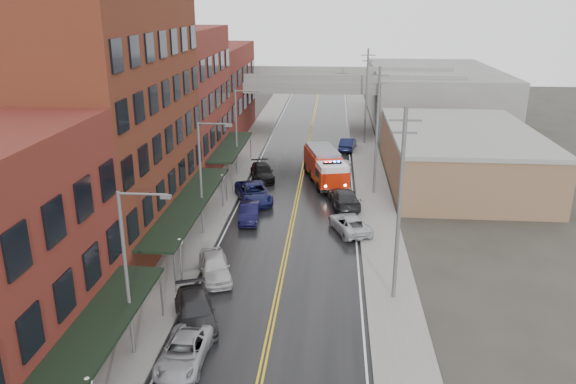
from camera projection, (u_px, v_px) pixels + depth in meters
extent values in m
cube|color=black|center=(295.00, 210.00, 49.46)|extent=(11.00, 160.00, 0.02)
cube|color=slate|center=(213.00, 207.00, 50.01)|extent=(3.00, 160.00, 0.15)
cube|color=slate|center=(378.00, 212.00, 48.86)|extent=(3.00, 160.00, 0.15)
cube|color=gray|center=(232.00, 208.00, 49.88)|extent=(0.30, 160.00, 0.15)
cube|color=gray|center=(359.00, 211.00, 48.99)|extent=(0.30, 160.00, 0.15)
cube|color=#592717|center=(107.00, 123.00, 41.00)|extent=(9.00, 20.00, 18.00)
cube|color=maroon|center=(174.00, 103.00, 58.00)|extent=(9.00, 15.00, 15.00)
cube|color=maroon|center=(211.00, 92.00, 74.99)|extent=(9.00, 20.00, 12.00)
cube|color=brown|center=(459.00, 157.00, 56.83)|extent=(14.00, 22.00, 5.00)
cube|color=slate|center=(433.00, 96.00, 84.48)|extent=(18.00, 30.00, 8.00)
cube|color=black|center=(82.00, 350.00, 24.56)|extent=(2.60, 16.00, 0.18)
cylinder|color=slate|center=(161.00, 295.00, 32.12)|extent=(0.10, 0.10, 3.00)
cube|color=black|center=(190.00, 203.00, 42.48)|extent=(2.60, 18.00, 0.18)
cylinder|color=slate|center=(175.00, 273.00, 34.76)|extent=(0.10, 0.10, 3.00)
cylinder|color=slate|center=(227.00, 187.00, 50.99)|extent=(0.10, 0.10, 3.00)
cube|color=black|center=(231.00, 146.00, 58.99)|extent=(2.60, 13.00, 0.18)
cylinder|color=slate|center=(232.00, 177.00, 53.63)|extent=(0.10, 0.10, 3.00)
cylinder|color=slate|center=(251.00, 146.00, 65.14)|extent=(0.10, 0.10, 3.00)
sphere|color=silver|center=(87.00, 382.00, 22.62)|extent=(0.44, 0.44, 0.44)
cylinder|color=#59595B|center=(181.00, 263.00, 36.31)|extent=(0.14, 0.14, 2.80)
sphere|color=silver|center=(179.00, 242.00, 35.82)|extent=(0.44, 0.44, 0.44)
cylinder|color=#59595B|center=(223.00, 193.00, 49.51)|extent=(0.14, 0.14, 2.80)
sphere|color=silver|center=(222.00, 177.00, 49.03)|extent=(0.44, 0.44, 0.44)
cylinder|color=#59595B|center=(127.00, 277.00, 27.79)|extent=(0.18, 0.18, 9.00)
cylinder|color=#59595B|center=(143.00, 194.00, 26.28)|extent=(2.40, 0.12, 0.12)
cube|color=#59595B|center=(166.00, 197.00, 26.23)|extent=(0.50, 0.22, 0.18)
cylinder|color=#59595B|center=(201.00, 180.00, 42.89)|extent=(0.18, 0.18, 9.00)
cylinder|color=#59595B|center=(214.00, 124.00, 41.37)|extent=(2.40, 0.12, 0.12)
cube|color=#59595B|center=(229.00, 125.00, 41.32)|extent=(0.50, 0.22, 0.18)
cylinder|color=#59595B|center=(236.00, 134.00, 57.98)|extent=(0.18, 0.18, 9.00)
cylinder|color=#59595B|center=(247.00, 91.00, 56.47)|extent=(2.40, 0.12, 0.12)
cube|color=#59595B|center=(258.00, 92.00, 56.41)|extent=(0.50, 0.22, 0.18)
cylinder|color=#59595B|center=(399.00, 208.00, 32.81)|extent=(0.24, 0.24, 12.00)
cube|color=#59595B|center=(405.00, 120.00, 31.13)|extent=(1.80, 0.12, 0.12)
cube|color=#59595B|center=(404.00, 133.00, 31.36)|extent=(1.40, 0.12, 0.12)
cylinder|color=#59595B|center=(377.00, 133.00, 51.67)|extent=(0.24, 0.24, 12.00)
cube|color=#59595B|center=(380.00, 75.00, 50.00)|extent=(1.80, 0.12, 0.12)
cube|color=#59595B|center=(379.00, 83.00, 50.22)|extent=(1.40, 0.12, 0.12)
cylinder|color=#59595B|center=(366.00, 97.00, 70.54)|extent=(0.24, 0.24, 12.00)
cube|color=#59595B|center=(368.00, 55.00, 68.86)|extent=(1.80, 0.12, 0.12)
cube|color=#59595B|center=(368.00, 61.00, 69.09)|extent=(1.40, 0.12, 0.12)
cube|color=slate|center=(312.00, 83.00, 77.47)|extent=(40.00, 10.00, 1.50)
cube|color=slate|center=(234.00, 109.00, 79.55)|extent=(1.60, 8.00, 6.00)
cube|color=slate|center=(390.00, 111.00, 77.81)|extent=(1.60, 8.00, 6.00)
cube|color=#B61E08|center=(322.00, 162.00, 57.82)|extent=(4.17, 6.64, 2.35)
cube|color=#B61E08|center=(332.00, 178.00, 53.85)|extent=(3.40, 3.49, 1.68)
cube|color=silver|center=(332.00, 167.00, 53.49)|extent=(3.21, 3.24, 0.56)
cube|color=black|center=(332.00, 174.00, 53.96)|extent=(3.16, 2.40, 0.89)
cube|color=slate|center=(323.00, 150.00, 57.39)|extent=(3.79, 6.13, 0.34)
cube|color=black|center=(332.00, 163.00, 53.37)|extent=(1.81, 0.73, 0.16)
sphere|color=#FF0C0C|center=(326.00, 162.00, 53.26)|extent=(0.22, 0.22, 0.22)
sphere|color=#1933FF|center=(339.00, 162.00, 53.44)|extent=(0.22, 0.22, 0.22)
cylinder|color=black|center=(320.00, 187.00, 53.84)|extent=(1.18, 0.64, 1.12)
cylinder|color=black|center=(344.00, 186.00, 54.20)|extent=(1.18, 0.64, 1.12)
cylinder|color=black|center=(312.00, 175.00, 57.50)|extent=(1.18, 0.64, 1.12)
cylinder|color=black|center=(335.00, 174.00, 57.86)|extent=(1.18, 0.64, 1.12)
cylinder|color=black|center=(307.00, 168.00, 60.11)|extent=(1.18, 0.64, 1.12)
cylinder|color=black|center=(329.00, 167.00, 60.47)|extent=(1.18, 0.64, 1.12)
imported|color=#999BA0|center=(184.00, 352.00, 28.33)|extent=(2.27, 4.81, 1.33)
imported|color=#262628|center=(195.00, 311.00, 31.92)|extent=(3.78, 5.66, 1.52)
imported|color=#B5B5B5|center=(215.00, 266.00, 37.13)|extent=(3.30, 5.18, 1.64)
imported|color=black|center=(249.00, 213.00, 46.87)|extent=(1.82, 4.52, 1.46)
imported|color=#111441|center=(254.00, 193.00, 51.39)|extent=(4.57, 6.60, 1.68)
imported|color=black|center=(262.00, 172.00, 57.79)|extent=(3.33, 5.71, 1.56)
imported|color=#B5B8BD|center=(349.00, 224.00, 44.63)|extent=(3.87, 5.50, 1.39)
imported|color=black|center=(344.00, 198.00, 50.07)|extent=(3.24, 6.05, 1.67)
imported|color=white|center=(343.00, 166.00, 60.22)|extent=(1.73, 4.29, 1.46)
imported|color=black|center=(348.00, 144.00, 69.21)|extent=(2.32, 4.96, 1.57)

